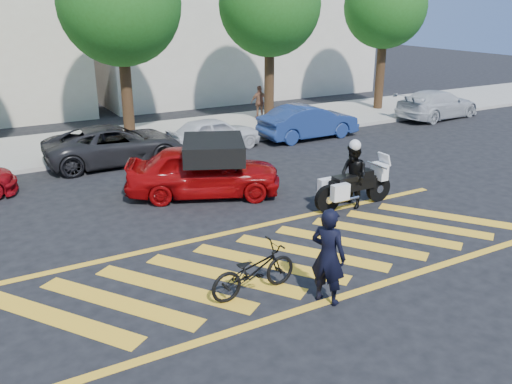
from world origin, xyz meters
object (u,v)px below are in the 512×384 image
officer_moto (353,176)px  red_convertible (203,171)px  bicycle (254,270)px  parked_mid_right (214,134)px  parked_right (308,122)px  parked_far_right (437,104)px  police_motorcycle (353,186)px  parked_mid_left (116,145)px  officer_bike (328,256)px

officer_moto → red_convertible: 4.26m
bicycle → red_convertible: bearing=-18.7°
officer_moto → parked_mid_right: bearing=-174.0°
parked_right → parked_far_right: size_ratio=0.91×
bicycle → parked_right: parked_right is taller
police_motorcycle → parked_mid_right: 7.40m
parked_mid_right → parked_far_right: 11.82m
parked_mid_left → parked_far_right: size_ratio=1.04×
red_convertible → parked_mid_right: 5.14m
police_motorcycle → parked_right: size_ratio=0.60×
officer_bike → parked_right: 12.86m
bicycle → officer_moto: (4.63, 2.76, 0.39)m
red_convertible → parked_far_right: size_ratio=0.95×
bicycle → parked_right: bearing=-43.4°
officer_bike → parked_right: size_ratio=0.45×
officer_bike → officer_moto: (3.58, 3.71, -0.07)m
parked_mid_right → parked_far_right: size_ratio=0.79×
bicycle → parked_mid_left: (0.16, 10.12, 0.18)m
officer_bike → officer_moto: 5.16m
parked_mid_right → parked_far_right: parked_far_right is taller
police_motorcycle → officer_moto: (-0.02, -0.00, 0.28)m
parked_mid_right → parked_right: bearing=-99.5°
bicycle → police_motorcycle: bearing=-63.4°
bicycle → parked_mid_right: bearing=-25.2°
parked_right → bicycle: bearing=139.9°
red_convertible → parked_mid_right: red_convertible is taller
bicycle → red_convertible: size_ratio=0.42×
parked_mid_left → parked_right: parked_right is taller
officer_moto → parked_mid_left: bearing=-148.4°
red_convertible → parked_far_right: (14.26, 4.52, -0.08)m
police_motorcycle → parked_far_right: size_ratio=0.54×
officer_moto → parked_mid_left: 8.61m
officer_bike → police_motorcycle: officer_bike is taller
officer_bike → parked_mid_right: size_ratio=0.52×
officer_bike → parked_far_right: (14.67, 11.07, -0.27)m
red_convertible → parked_right: bearing=-33.5°
police_motorcycle → parked_mid_right: parked_mid_right is taller
red_convertible → parked_right: (6.59, 4.24, -0.06)m
officer_moto → parked_far_right: 13.31m
officer_bike → red_convertible: size_ratio=0.43×
bicycle → police_motorcycle: (4.65, 2.76, 0.11)m
parked_right → officer_bike: bearing=146.2°
officer_moto → parked_mid_right: (-0.73, 7.36, -0.26)m
bicycle → parked_far_right: parked_far_right is taller
officer_bike → parked_far_right: officer_bike is taller
parked_mid_left → parked_mid_right: parked_mid_left is taller
officer_moto → parked_far_right: size_ratio=0.38×
officer_bike → police_motorcycle: size_ratio=0.75×
officer_moto → parked_far_right: officer_moto is taller
officer_bike → red_convertible: bearing=-31.1°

